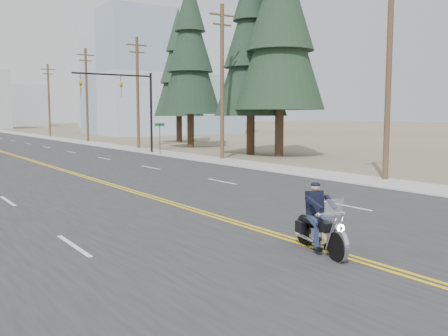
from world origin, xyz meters
TOP-DOWN VIEW (x-y plane):
  - ground_plane at (0.00, 0.00)m, footprint 400.00×400.00m
  - sidewalk_right at (11.50, 70.00)m, footprint 3.00×200.00m
  - traffic_mast_right at (8.98, 32.00)m, footprint 7.10×0.26m
  - street_sign at (10.80, 30.00)m, footprint 0.90×0.06m
  - utility_pole_a at (12.50, 8.00)m, footprint 2.20×0.30m
  - utility_pole_b at (12.50, 23.00)m, footprint 2.20×0.30m
  - utility_pole_c at (12.50, 38.00)m, footprint 2.20×0.30m
  - utility_pole_d at (12.50, 53.00)m, footprint 2.20×0.30m
  - utility_pole_e at (12.50, 70.00)m, footprint 2.20×0.30m
  - glass_building at (32.00, 70.00)m, footprint 24.00×16.00m
  - haze_bldg_c at (40.00, 110.00)m, footprint 16.00×12.00m
  - haze_bldg_e at (25.00, 150.00)m, footprint 14.00×14.00m
  - motorcyclist at (-0.25, 0.04)m, footprint 1.49×2.36m
  - conifer_near at (17.34, 22.01)m, footprint 7.06×7.06m
  - conifer_mid at (16.88, 25.15)m, footprint 6.10×6.10m
  - conifer_tall at (17.31, 35.81)m, footprint 6.18×6.18m
  - conifer_far at (20.88, 44.55)m, footprint 5.94×5.94m

SIDE VIEW (x-z plane):
  - ground_plane at x=0.00m, z-range 0.00..0.00m
  - sidewalk_right at x=11.50m, z-range 0.00..0.01m
  - motorcyclist at x=-0.25m, z-range 0.00..1.70m
  - street_sign at x=10.80m, z-range 0.49..3.12m
  - traffic_mast_right at x=8.98m, z-range 1.44..8.44m
  - utility_pole_a at x=12.50m, z-range 0.23..11.23m
  - utility_pole_c at x=12.50m, z-range 0.23..11.23m
  - utility_pole_e at x=12.50m, z-range 0.23..11.23m
  - utility_pole_b at x=12.50m, z-range 0.23..11.73m
  - utility_pole_d at x=12.50m, z-range 0.23..11.73m
  - haze_bldg_e at x=25.00m, z-range 0.00..12.00m
  - haze_bldg_c at x=40.00m, z-range 0.00..18.00m
  - conifer_far at x=20.88m, z-range 1.17..17.09m
  - conifer_mid at x=16.88m, z-range 1.20..17.46m
  - conifer_tall at x=17.31m, z-range 1.28..18.44m
  - glass_building at x=32.00m, z-range 0.00..20.00m
  - conifer_near at x=17.34m, z-range 1.39..20.09m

